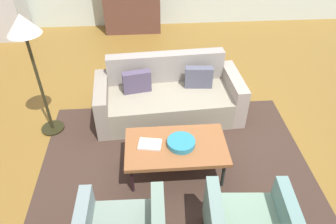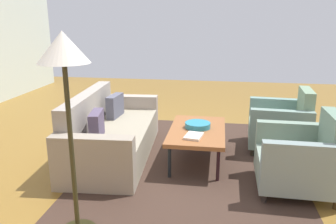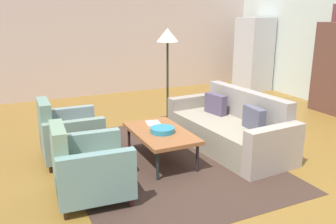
{
  "view_description": "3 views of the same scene",
  "coord_description": "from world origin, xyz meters",
  "px_view_note": "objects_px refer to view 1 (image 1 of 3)",
  "views": [
    {
      "loc": [
        -0.56,
        -3.48,
        3.09
      ],
      "look_at": [
        -0.35,
        -0.55,
        0.75
      ],
      "focal_mm": 34.28,
      "sensor_mm": 36.0,
      "label": 1
    },
    {
      "loc": [
        -4.36,
        -1.06,
        1.81
      ],
      "look_at": [
        -0.06,
        -0.38,
        0.59
      ],
      "focal_mm": 35.86,
      "sensor_mm": 36.0,
      "label": 2
    },
    {
      "loc": [
        3.96,
        -2.68,
        2.04
      ],
      "look_at": [
        -0.54,
        -0.55,
        0.61
      ],
      "focal_mm": 38.19,
      "sensor_mm": 36.0,
      "label": 3
    }
  ],
  "objects_px": {
    "couch": "(168,96)",
    "floor_lamp": "(26,37)",
    "fruit_bowl": "(181,143)",
    "book_stack": "(150,144)",
    "coffee_table": "(176,147)"
  },
  "relations": [
    {
      "from": "couch",
      "to": "floor_lamp",
      "type": "height_order",
      "value": "floor_lamp"
    },
    {
      "from": "couch",
      "to": "fruit_bowl",
      "type": "bearing_deg",
      "value": 89.59
    },
    {
      "from": "book_stack",
      "to": "floor_lamp",
      "type": "xyz_separation_m",
      "value": [
        -1.4,
        0.88,
        0.99
      ]
    },
    {
      "from": "coffee_table",
      "to": "book_stack",
      "type": "height_order",
      "value": "book_stack"
    },
    {
      "from": "coffee_table",
      "to": "fruit_bowl",
      "type": "xyz_separation_m",
      "value": [
        0.06,
        0.0,
        0.07
      ]
    },
    {
      "from": "fruit_bowl",
      "to": "book_stack",
      "type": "xyz_separation_m",
      "value": [
        -0.37,
        0.02,
        -0.02
      ]
    },
    {
      "from": "coffee_table",
      "to": "book_stack",
      "type": "relative_size",
      "value": 4.05
    },
    {
      "from": "fruit_bowl",
      "to": "book_stack",
      "type": "bearing_deg",
      "value": 176.66
    },
    {
      "from": "couch",
      "to": "fruit_bowl",
      "type": "xyz_separation_m",
      "value": [
        0.07,
        -1.19,
        0.18
      ]
    },
    {
      "from": "couch",
      "to": "book_stack",
      "type": "xyz_separation_m",
      "value": [
        -0.3,
        -1.16,
        0.16
      ]
    },
    {
      "from": "couch",
      "to": "coffee_table",
      "type": "xyz_separation_m",
      "value": [
        0.01,
        -1.19,
        0.11
      ]
    },
    {
      "from": "couch",
      "to": "floor_lamp",
      "type": "bearing_deg",
      "value": 5.83
    },
    {
      "from": "fruit_bowl",
      "to": "floor_lamp",
      "type": "distance_m",
      "value": 2.21
    },
    {
      "from": "coffee_table",
      "to": "fruit_bowl",
      "type": "relative_size",
      "value": 3.64
    },
    {
      "from": "coffee_table",
      "to": "fruit_bowl",
      "type": "distance_m",
      "value": 0.09
    }
  ]
}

